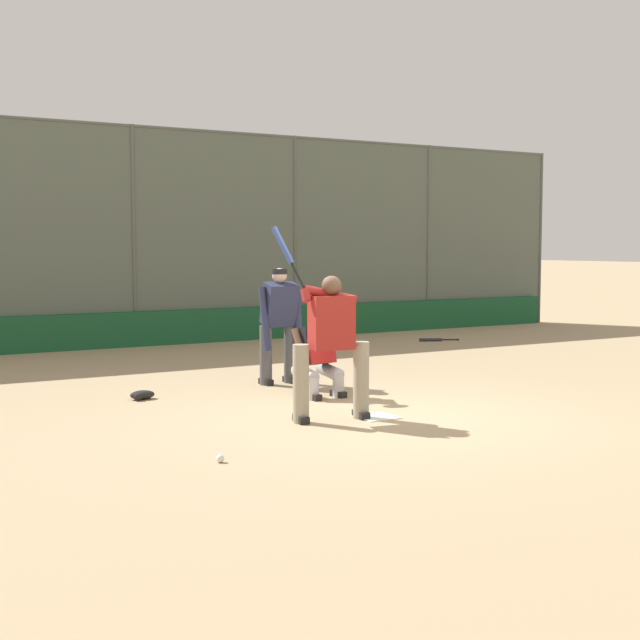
{
  "coord_description": "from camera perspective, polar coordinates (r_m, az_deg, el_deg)",
  "views": [
    {
      "loc": [
        5.63,
        8.31,
        1.96
      ],
      "look_at": [
        0.16,
        -1.0,
        1.05
      ],
      "focal_mm": 50.0,
      "sensor_mm": 36.0,
      "label": 1
    }
  ],
  "objects": [
    {
      "name": "backstop_fence",
      "position": [
        17.62,
        -11.85,
        5.57
      ],
      "size": [
        21.38,
        0.08,
        4.26
      ],
      "color": "#515651",
      "rests_on": "ground_plane"
    },
    {
      "name": "spare_bat_near_backstop",
      "position": [
        18.33,
        7.29,
        -1.26
      ],
      "size": [
        0.75,
        0.41,
        0.07
      ],
      "rotation": [
        0.0,
        0.0,
        5.82
      ],
      "color": "black",
      "rests_on": "ground_plane"
    },
    {
      "name": "catcher_behind_plate",
      "position": [
        11.49,
        -0.05,
        -2.04
      ],
      "size": [
        0.61,
        0.71,
        1.14
      ],
      "rotation": [
        0.0,
        0.0,
        0.07
      ],
      "color": "#B7B7BC",
      "rests_on": "ground_plane"
    },
    {
      "name": "home_plate_marker",
      "position": [
        10.23,
        3.63,
        -6.21
      ],
      "size": [
        0.43,
        0.43,
        0.01
      ],
      "primitive_type": "cube",
      "color": "white",
      "rests_on": "ground_plane"
    },
    {
      "name": "umpire_home",
      "position": [
        12.53,
        -2.62,
        -0.14
      ],
      "size": [
        0.67,
        0.4,
        1.64
      ],
      "rotation": [
        0.0,
        0.0,
        -0.02
      ],
      "color": "#4C4C51",
      "rests_on": "ground_plane"
    },
    {
      "name": "fielding_glove_on_dirt",
      "position": [
        11.59,
        -11.33,
        -4.73
      ],
      "size": [
        0.32,
        0.24,
        0.11
      ],
      "color": "black",
      "rests_on": "ground_plane"
    },
    {
      "name": "baseball_loose",
      "position": [
        8.18,
        -6.41,
        -8.8
      ],
      "size": [
        0.07,
        0.07,
        0.07
      ],
      "primitive_type": "sphere",
      "color": "white",
      "rests_on": "ground_plane"
    },
    {
      "name": "padding_wall",
      "position": [
        17.6,
        -11.64,
        -0.58
      ],
      "size": [
        20.88,
        0.18,
        0.68
      ],
      "primitive_type": "cube",
      "color": "#19512D",
      "rests_on": "ground_plane"
    },
    {
      "name": "bleachers_beyond",
      "position": [
        20.18,
        -16.55,
        0.71
      ],
      "size": [
        14.91,
        3.05,
        1.8
      ],
      "color": "slate",
      "rests_on": "ground_plane"
    },
    {
      "name": "ground_plane",
      "position": [
        10.23,
        3.63,
        -6.24
      ],
      "size": [
        160.0,
        160.0,
        0.0
      ],
      "primitive_type": "plane",
      "color": "tan"
    },
    {
      "name": "batter_at_plate",
      "position": [
        9.91,
        0.68,
        -1.41
      ],
      "size": [
        0.95,
        0.73,
        2.17
      ],
      "rotation": [
        0.0,
        0.0,
        -0.16
      ],
      "color": "gray",
      "rests_on": "ground_plane"
    }
  ]
}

